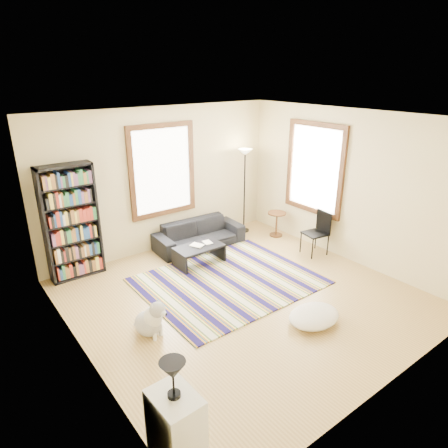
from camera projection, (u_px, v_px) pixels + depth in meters
floor at (243, 299)px, 6.46m from camera, size 5.00×5.00×0.10m
ceiling at (246, 114)px, 5.41m from camera, size 5.00×5.00×0.10m
wall_back at (161, 180)px, 7.83m from camera, size 5.00×0.10×2.80m
wall_front at (406, 283)px, 4.04m from camera, size 5.00×0.10×2.80m
wall_left at (71, 261)px, 4.49m from camera, size 0.10×5.00×2.80m
wall_right at (350, 187)px, 7.37m from camera, size 0.10×5.00×2.80m
window_back at (162, 170)px, 7.69m from camera, size 1.20×0.06×1.60m
window_right at (315, 169)px, 7.84m from camera, size 0.06×1.20×1.60m
rug at (229, 281)px, 6.89m from camera, size 2.88×2.30×0.02m
sofa at (199, 234)px, 8.17m from camera, size 1.88×0.82×0.54m
bookshelf at (71, 223)px, 6.75m from camera, size 0.90×0.30×2.00m
coffee_table at (199, 255)px, 7.46m from camera, size 0.97×0.64×0.36m
book_a at (194, 247)px, 7.33m from camera, size 0.29×0.26×0.02m
book_b at (204, 243)px, 7.51m from camera, size 0.17×0.22×0.01m
floor_cushion at (314, 316)px, 5.75m from camera, size 0.99×0.87×0.20m
floor_lamp at (244, 191)px, 8.72m from camera, size 0.31×0.31×1.86m
side_table at (276, 224)px, 8.70m from camera, size 0.43×0.43×0.54m
folding_chair at (315, 234)px, 7.78m from camera, size 0.48×0.46×0.86m
white_cabinet at (176, 426)px, 3.68m from camera, size 0.40×0.51×0.70m
table_lamp at (173, 379)px, 3.49m from camera, size 0.25×0.25×0.38m
dog at (148, 317)px, 5.43m from camera, size 0.57×0.66×0.55m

